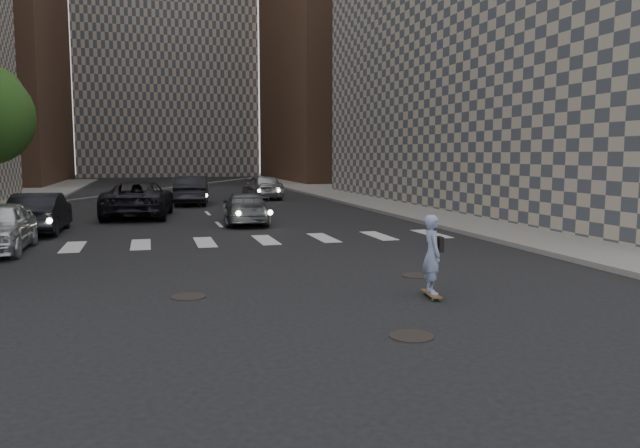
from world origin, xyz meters
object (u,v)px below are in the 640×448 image
(traffic_car_c, at_px, (139,199))
(traffic_car_d, at_px, (262,186))
(skateboarder, at_px, (432,254))
(traffic_car_b, at_px, (246,208))
(traffic_car_a, at_px, (41,213))
(traffic_car_e, at_px, (192,190))

(traffic_car_c, distance_m, traffic_car_d, 12.47)
(traffic_car_c, relative_size, traffic_car_d, 1.28)
(skateboarder, distance_m, traffic_car_c, 19.04)
(skateboarder, height_order, traffic_car_c, skateboarder)
(traffic_car_b, distance_m, traffic_car_d, 14.36)
(traffic_car_a, relative_size, traffic_car_e, 0.90)
(traffic_car_a, height_order, traffic_car_e, traffic_car_e)
(skateboarder, xyz_separation_m, traffic_car_d, (1.61, 28.12, -0.08))
(skateboarder, relative_size, traffic_car_a, 0.37)
(skateboarder, height_order, traffic_car_a, skateboarder)
(traffic_car_a, height_order, traffic_car_c, traffic_car_c)
(traffic_car_b, height_order, traffic_car_d, traffic_car_d)
(skateboarder, bearing_deg, traffic_car_c, 115.54)
(traffic_car_c, distance_m, traffic_car_e, 7.14)
(traffic_car_b, distance_m, traffic_car_e, 10.67)
(traffic_car_a, xyz_separation_m, traffic_car_d, (10.79, 15.00, 0.06))
(traffic_car_b, bearing_deg, traffic_car_d, -97.31)
(traffic_car_b, xyz_separation_m, traffic_car_e, (-1.46, 10.57, 0.17))
(traffic_car_a, height_order, traffic_car_d, traffic_car_d)
(traffic_car_a, bearing_deg, skateboarder, 126.49)
(traffic_car_d, bearing_deg, traffic_car_b, 72.59)
(traffic_car_c, bearing_deg, traffic_car_e, -106.79)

